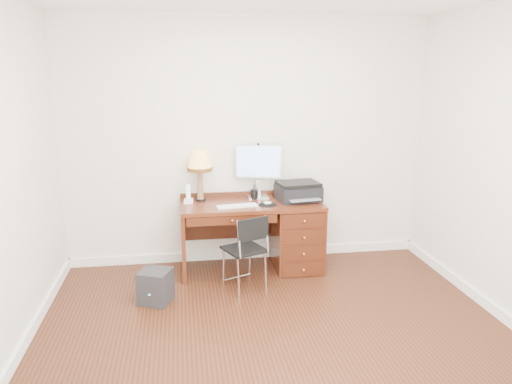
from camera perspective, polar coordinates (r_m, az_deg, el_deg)
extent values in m
plane|color=black|center=(4.30, 2.26, -15.82)|extent=(4.00, 4.00, 0.00)
plane|color=silver|center=(5.52, -1.06, 5.73)|extent=(4.00, 0.00, 4.00)
cube|color=white|center=(5.83, -0.98, -7.04)|extent=(4.00, 0.03, 0.10)
cube|color=white|center=(4.40, -25.16, -15.76)|extent=(0.03, 3.50, 0.10)
cube|color=white|center=(5.01, 25.72, -12.12)|extent=(0.03, 3.50, 0.10)
cube|color=#542211|center=(5.30, -0.52, -1.45)|extent=(1.50, 0.65, 0.04)
cube|color=#542211|center=(5.50, 4.67, -5.01)|extent=(0.50, 0.61, 0.71)
cube|color=#542211|center=(5.36, -8.29, -5.62)|extent=(0.04, 0.61, 0.71)
cube|color=#421B0D|center=(5.63, -3.36, -3.40)|extent=(0.96, 0.03, 0.39)
cube|color=#421B0D|center=(5.00, -2.74, -3.24)|extent=(0.91, 0.03, 0.09)
sphere|color=#BF8C3F|center=(5.20, 5.52, -6.18)|extent=(0.03, 0.03, 0.03)
cube|color=silver|center=(5.51, 0.23, -0.56)|extent=(0.25, 0.20, 0.02)
cube|color=silver|center=(5.54, 0.16, 0.55)|extent=(0.06, 0.04, 0.18)
cube|color=silver|center=(5.46, 0.19, 3.49)|extent=(0.50, 0.14, 0.36)
cube|color=#4C8CF2|center=(5.44, 0.23, 3.45)|extent=(0.45, 0.10, 0.32)
cube|color=white|center=(5.15, -2.18, -1.60)|extent=(0.43, 0.18, 0.02)
cylinder|color=black|center=(5.21, 1.33, -1.47)|extent=(0.19, 0.19, 0.01)
ellipsoid|color=white|center=(5.21, 1.33, -1.26)|extent=(0.09, 0.06, 0.03)
cube|color=black|center=(5.41, 4.83, -0.09)|extent=(0.49, 0.41, 0.16)
cube|color=black|center=(5.39, 4.85, 0.94)|extent=(0.47, 0.38, 0.04)
cylinder|color=black|center=(5.42, -6.36, -0.86)|extent=(0.11, 0.11, 0.02)
cone|color=#8F5F43|center=(5.38, -6.41, 0.93)|extent=(0.07, 0.07, 0.33)
cone|color=#F9B74E|center=(5.33, -6.48, 3.72)|extent=(0.27, 0.27, 0.20)
cylinder|color=#593814|center=(5.35, -6.45, 2.64)|extent=(0.27, 0.27, 0.04)
cube|color=white|center=(5.33, -7.71, -1.03)|extent=(0.10, 0.10, 0.04)
cube|color=white|center=(5.31, -7.75, 0.01)|extent=(0.05, 0.07, 0.16)
cylinder|color=black|center=(5.45, -0.20, -0.27)|extent=(0.08, 0.08, 0.10)
cube|color=black|center=(4.94, -1.36, -6.55)|extent=(0.47, 0.47, 0.02)
cube|color=black|center=(4.70, -1.11, -4.38)|extent=(0.31, 0.15, 0.22)
cylinder|color=silver|center=(5.14, -3.28, -8.17)|extent=(0.02, 0.02, 0.41)
cylinder|color=silver|center=(5.18, 0.13, -7.99)|extent=(0.02, 0.02, 0.41)
cylinder|color=silver|center=(4.86, -2.93, -9.51)|extent=(0.02, 0.02, 0.41)
cylinder|color=silver|center=(4.90, 0.69, -9.30)|extent=(0.02, 0.02, 0.41)
cylinder|color=silver|center=(4.70, -2.97, -5.30)|extent=(0.02, 0.02, 0.36)
cylinder|color=silver|center=(4.74, 0.74, -5.12)|extent=(0.02, 0.02, 0.36)
cube|color=black|center=(4.83, -11.39, -10.53)|extent=(0.35, 0.35, 0.31)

